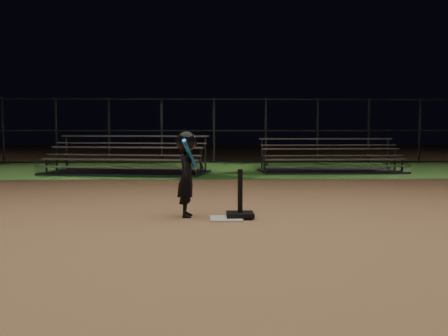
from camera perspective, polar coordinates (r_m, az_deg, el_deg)
The scene contains 8 objects.
ground at distance 7.37m, azimuth 0.25°, elevation -5.59°, with size 80.00×80.00×0.00m, color #9A6D46.
grass_strip at distance 17.31m, azimuth -0.96°, elevation -0.05°, with size 60.00×8.00×0.01m, color #28521A.
home_plate at distance 7.37m, azimuth 0.25°, elevation -5.50°, with size 0.45×0.45×0.02m, color beige.
batting_tee at distance 7.46m, azimuth 1.75°, elevation -4.39°, with size 0.38×0.38×0.67m.
child_batter at distance 7.54m, azimuth -4.06°, elevation -0.35°, with size 0.40×0.65×1.24m.
bleacher_left at distance 15.38m, azimuth -10.47°, elevation 0.21°, with size 4.86×3.05×1.11m.
bleacher_right at distance 16.11m, azimuth 11.43°, elevation 0.30°, with size 4.21×2.15×1.02m.
backstop_fence at distance 20.27m, azimuth -1.09°, elevation 4.06°, with size 20.08×0.08×2.50m.
Camera 1 is at (-0.27, -7.26, 1.23)m, focal length 42.27 mm.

